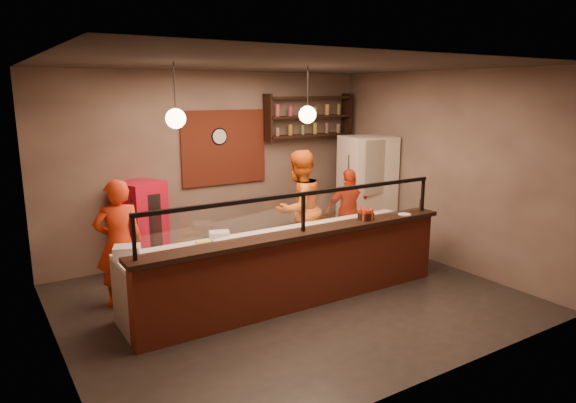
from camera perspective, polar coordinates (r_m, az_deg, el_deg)
floor at (r=7.37m, az=0.31°, el=-10.73°), size 6.00×6.00×0.00m
ceiling at (r=6.80m, az=0.34°, el=14.96°), size 6.00×6.00×0.00m
wall_back at (r=9.08m, az=-8.26°, el=4.02°), size 6.00×0.00×6.00m
wall_left at (r=5.89m, az=-25.05°, el=-1.45°), size 0.00×5.00×5.00m
wall_right at (r=8.88m, az=16.87°, el=3.43°), size 0.00×5.00×5.00m
wall_front at (r=5.04m, az=15.91°, el=-2.90°), size 6.00×0.00×6.00m
brick_patch at (r=9.10m, az=-7.09°, el=5.97°), size 1.60×0.04×1.30m
service_counter at (r=6.96m, az=1.66°, el=-7.75°), size 4.60×0.25×1.00m
counter_ledge at (r=6.79m, az=1.69°, el=-3.54°), size 4.70×0.37×0.06m
worktop_cabinet at (r=7.38m, az=-0.53°, el=-7.18°), size 4.60×0.75×0.85m
worktop at (r=7.24m, az=-0.54°, el=-3.82°), size 4.60×0.75×0.05m
sneeze_guard at (r=6.71m, az=1.71°, el=-0.74°), size 4.50×0.05×0.52m
wall_shelving at (r=9.79m, az=2.36°, el=9.42°), size 1.84×0.28×0.85m
wall_clock at (r=9.03m, az=-7.67°, el=7.18°), size 0.30×0.04×0.30m
pendant_left at (r=6.31m, az=-12.37°, el=9.01°), size 0.24×0.24×0.77m
pendant_right at (r=7.19m, az=2.18°, el=9.63°), size 0.24×0.24×0.77m
cook_left at (r=7.25m, az=-18.26°, el=-4.42°), size 0.69×0.50×1.75m
cook_mid at (r=8.43m, az=1.23°, el=-0.85°), size 1.08×0.92×1.94m
cook_right at (r=9.25m, az=6.84°, el=-1.07°), size 0.97×0.66×1.53m
fridge at (r=9.68m, az=8.71°, el=1.09°), size 1.00×0.95×2.06m
red_cooler at (r=8.45m, az=-15.93°, el=-2.86°), size 0.82×0.80×1.49m
pizza_dough at (r=7.63m, az=3.20°, el=-2.75°), size 0.59×0.59×0.01m
prep_tub_a at (r=6.48m, az=-17.46°, el=-5.39°), size 0.37×0.34×0.15m
prep_tub_b at (r=6.94m, az=-7.64°, el=-3.86°), size 0.33×0.30×0.13m
prep_tub_c at (r=6.54m, az=-6.93°, el=-4.81°), size 0.33×0.28×0.14m
rolling_pin at (r=6.84m, az=-8.66°, el=-4.41°), size 0.39×0.09×0.07m
condiment_caddy at (r=7.44m, az=8.64°, el=-1.63°), size 0.21×0.18×0.11m
pepper_mill at (r=8.18m, az=14.50°, el=-0.35°), size 0.05×0.05×0.18m
small_plate at (r=7.86m, az=12.83°, el=-1.40°), size 0.23×0.23×0.01m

